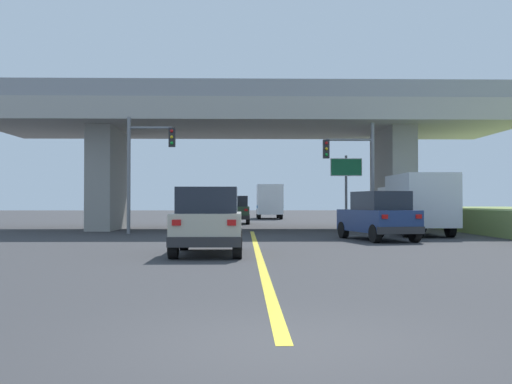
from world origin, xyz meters
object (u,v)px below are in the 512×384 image
sedan_oncoming (236,210)px  highway_sign (346,175)px  suv_lead (208,221)px  traffic_signal_farside (144,159)px  suv_crossing (378,216)px  traffic_signal_nearside (356,165)px  semi_truck_distant (269,201)px  box_truck (416,203)px

sedan_oncoming → highway_sign: (6.24, -10.84, 2.08)m
suv_lead → traffic_signal_farside: traffic_signal_farside is taller
suv_crossing → highway_sign: (0.13, 8.72, 2.08)m
suv_crossing → traffic_signal_nearside: (0.21, 6.08, 2.47)m
traffic_signal_farside → semi_truck_distant: 28.51m
suv_crossing → sedan_oncoming: (-6.11, 19.56, 0.00)m
box_truck → traffic_signal_farside: 13.53m
sedan_oncoming → traffic_signal_nearside: size_ratio=0.80×
suv_lead → semi_truck_distant: (3.49, 39.57, 0.65)m
suv_crossing → traffic_signal_farside: (-10.57, 5.39, 2.70)m
traffic_signal_nearside → sedan_oncoming: bearing=115.1°
suv_crossing → traffic_signal_farside: bearing=140.6°
suv_crossing → semi_truck_distant: semi_truck_distant is taller
sedan_oncoming → semi_truck_distant: size_ratio=0.65×
suv_crossing → highway_sign: bearing=76.7°
suv_crossing → traffic_signal_nearside: traffic_signal_nearside is taller
sedan_oncoming → semi_truck_distant: bearing=77.5°
suv_crossing → traffic_signal_nearside: 6.56m
box_truck → semi_truck_distant: bearing=101.5°
box_truck → semi_truck_distant: semi_truck_distant is taller
traffic_signal_nearside → highway_sign: traffic_signal_nearside is taller
suv_lead → semi_truck_distant: 39.73m
traffic_signal_nearside → semi_truck_distant: 27.04m
suv_crossing → traffic_signal_nearside: bearing=75.6°
suv_lead → suv_crossing: size_ratio=0.90×
highway_sign → traffic_signal_farside: bearing=-162.7°
traffic_signal_nearside → semi_truck_distant: bearing=97.2°
box_truck → traffic_signal_farside: traffic_signal_farside is taller
sedan_oncoming → traffic_signal_farside: traffic_signal_farside is taller
suv_lead → suv_crossing: (6.65, 6.73, -0.00)m
sedan_oncoming → semi_truck_distant: (2.95, 13.29, 0.65)m
suv_crossing → semi_truck_distant: (-3.15, 32.84, 0.65)m
suv_crossing → sedan_oncoming: 20.49m
box_truck → semi_truck_distant: (-5.87, 28.82, 0.13)m
box_truck → traffic_signal_nearside: size_ratio=1.16×
box_truck → sedan_oncoming: box_truck is taller
suv_lead → sedan_oncoming: 26.29m
suv_lead → sedan_oncoming: bearing=88.8°
semi_truck_distant → highway_sign: bearing=-82.2°
highway_sign → semi_truck_distant: 24.39m
suv_crossing → box_truck: (2.72, 4.03, 0.52)m
traffic_signal_nearside → semi_truck_distant: (-3.36, 26.77, -1.82)m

